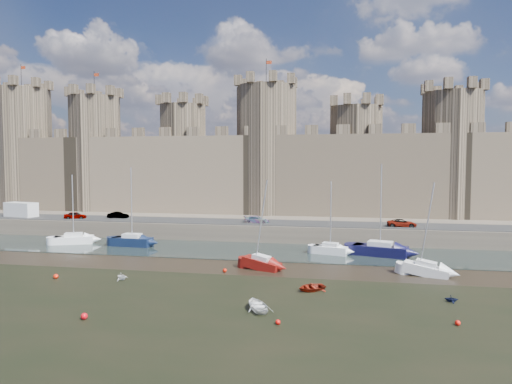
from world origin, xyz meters
TOP-DOWN VIEW (x-y plane):
  - ground at (0.00, 0.00)m, footprint 160.00×160.00m
  - seaweed_patch at (0.00, -6.00)m, footprint 70.00×34.00m
  - water_channel at (0.00, 24.00)m, footprint 160.00×12.00m
  - quay at (0.00, 60.00)m, footprint 160.00×60.00m
  - road at (0.00, 34.00)m, footprint 160.00×7.00m
  - castle at (-0.64, 48.00)m, footprint 108.50×11.00m
  - car_0 at (-27.15, 32.89)m, footprint 3.70×2.24m
  - car_1 at (-20.47, 34.59)m, footprint 3.51×1.58m
  - car_2 at (3.05, 33.18)m, footprint 3.83×1.60m
  - car_3 at (24.20, 32.85)m, footprint 4.14×2.01m
  - van at (-37.64, 33.50)m, footprint 6.05×3.46m
  - sailboat_0 at (-22.03, 24.31)m, footprint 5.68×3.93m
  - sailboat_1 at (-12.97, 24.19)m, footprint 5.56×2.34m
  - sailboat_2 at (14.38, 23.60)m, footprint 4.57×2.64m
  - sailboat_3 at (20.51, 23.81)m, footprint 6.98×4.20m
  - sailboat_4 at (7.17, 14.08)m, footprint 4.52×2.93m
  - sailboat_5 at (24.41, 14.55)m, footprint 4.81×2.97m
  - dinghy_2 at (9.31, 0.36)m, footprint 3.20×3.54m
  - dinghy_3 at (-5.68, 6.88)m, footprint 1.82×1.75m
  - dinghy_4 at (13.13, 6.60)m, footprint 3.37×3.24m
  - dinghy_7 at (24.87, 5.42)m, footprint 1.16×1.02m
  - buoy_1 at (-12.46, 6.20)m, footprint 0.49×0.49m
  - buoy_2 at (11.34, -2.58)m, footprint 0.38×0.38m
  - buoy_3 at (3.56, 12.00)m, footprint 0.43×0.43m
  - buoy_4 at (-2.99, -4.19)m, footprint 0.50×0.50m
  - buoy_5 at (24.03, -0.36)m, footprint 0.39×0.39m

SIDE VIEW (x-z plane):
  - ground at x=0.00m, z-range 0.00..0.00m
  - seaweed_patch at x=0.00m, z-range 0.00..0.01m
  - water_channel at x=0.00m, z-range 0.00..0.08m
  - buoy_2 at x=11.34m, z-range 0.00..0.38m
  - buoy_5 at x=24.03m, z-range 0.00..0.39m
  - buoy_3 at x=3.56m, z-range 0.00..0.43m
  - buoy_1 at x=-12.46m, z-range 0.00..0.49m
  - buoy_4 at x=-2.99m, z-range 0.00..0.50m
  - dinghy_4 at x=13.13m, z-range 0.00..0.57m
  - dinghy_7 at x=24.87m, z-range 0.00..0.59m
  - dinghy_2 at x=9.31m, z-range 0.00..0.60m
  - dinghy_3 at x=-5.68m, z-range 0.00..0.74m
  - sailboat_5 at x=24.41m, z-range -4.14..5.56m
  - sailboat_4 at x=7.17m, z-range -4.20..5.66m
  - sailboat_2 at x=14.38m, z-range -3.87..5.40m
  - sailboat_0 at x=-22.03m, z-range -4.17..5.73m
  - sailboat_1 at x=-12.97m, z-range -4.64..6.34m
  - sailboat_3 at x=20.51m, z-range -4.87..6.60m
  - quay at x=0.00m, z-range 0.00..2.50m
  - road at x=0.00m, z-range 2.50..2.60m
  - car_2 at x=3.05m, z-range 2.50..3.61m
  - car_1 at x=-20.47m, z-range 2.50..3.62m
  - car_3 at x=24.20m, z-range 2.50..3.63m
  - car_0 at x=-27.15m, z-range 2.50..3.68m
  - van at x=-37.64m, z-range 2.50..4.98m
  - castle at x=-0.64m, z-range -2.83..26.17m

